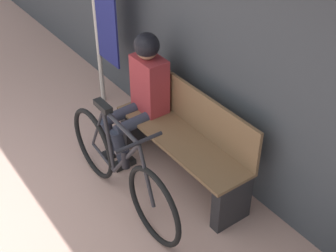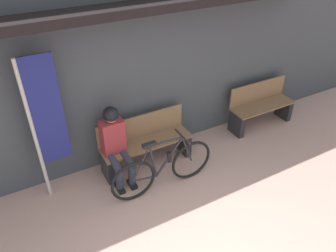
{
  "view_description": "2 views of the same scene",
  "coord_description": "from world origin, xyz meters",
  "px_view_note": "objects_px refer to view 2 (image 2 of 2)",
  "views": [
    {
      "loc": [
        2.95,
        0.27,
        2.94
      ],
      "look_at": [
        0.58,
        1.99,
        0.82
      ],
      "focal_mm": 50.0,
      "sensor_mm": 36.0,
      "label": 1
    },
    {
      "loc": [
        -1.34,
        -1.56,
        3.59
      ],
      "look_at": [
        0.54,
        1.89,
        0.94
      ],
      "focal_mm": 35.0,
      "sensor_mm": 36.0,
      "label": 2
    }
  ],
  "objects_px": {
    "park_bench_far": "(261,107)",
    "banner_pole": "(43,119)",
    "person_seated": "(115,140)",
    "bicycle": "(163,168)",
    "park_bench_near": "(146,143)"
  },
  "relations": [
    {
      "from": "park_bench_near",
      "to": "person_seated",
      "type": "height_order",
      "value": "person_seated"
    },
    {
      "from": "park_bench_far",
      "to": "person_seated",
      "type": "bearing_deg",
      "value": -178.05
    },
    {
      "from": "bicycle",
      "to": "banner_pole",
      "type": "relative_size",
      "value": 0.76
    },
    {
      "from": "person_seated",
      "to": "park_bench_far",
      "type": "xyz_separation_m",
      "value": [
        2.97,
        0.1,
        -0.33
      ]
    },
    {
      "from": "banner_pole",
      "to": "park_bench_far",
      "type": "bearing_deg",
      "value": -0.45
    },
    {
      "from": "bicycle",
      "to": "banner_pole",
      "type": "xyz_separation_m",
      "value": [
        -1.4,
        0.69,
        0.91
      ]
    },
    {
      "from": "park_bench_far",
      "to": "banner_pole",
      "type": "relative_size",
      "value": 0.6
    },
    {
      "from": "person_seated",
      "to": "park_bench_far",
      "type": "height_order",
      "value": "person_seated"
    },
    {
      "from": "park_bench_far",
      "to": "banner_pole",
      "type": "xyz_separation_m",
      "value": [
        -3.86,
        0.03,
        0.9
      ]
    },
    {
      "from": "bicycle",
      "to": "banner_pole",
      "type": "distance_m",
      "value": 1.8
    },
    {
      "from": "park_bench_near",
      "to": "park_bench_far",
      "type": "distance_m",
      "value": 2.44
    },
    {
      "from": "park_bench_near",
      "to": "bicycle",
      "type": "xyz_separation_m",
      "value": [
        -0.02,
        -0.66,
        -0.02
      ]
    },
    {
      "from": "person_seated",
      "to": "banner_pole",
      "type": "xyz_separation_m",
      "value": [
        -0.89,
        0.13,
        0.57
      ]
    },
    {
      "from": "park_bench_near",
      "to": "bicycle",
      "type": "bearing_deg",
      "value": -91.96
    },
    {
      "from": "banner_pole",
      "to": "bicycle",
      "type": "bearing_deg",
      "value": -26.14
    }
  ]
}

